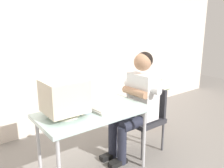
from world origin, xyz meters
name	(u,v)px	position (x,y,z in m)	size (l,w,h in m)	color
wall_back	(59,34)	(0.30, 1.40, 1.50)	(8.00, 0.10, 3.00)	beige
desk	(93,116)	(0.00, 0.00, 0.69)	(1.17, 0.62, 0.75)	#B7B7BC
crt_monitor	(65,97)	(-0.30, 0.04, 0.95)	(0.40, 0.36, 0.36)	beige
keyboard	(95,107)	(0.04, 0.03, 0.77)	(0.20, 0.45, 0.03)	silver
office_chair	(146,115)	(0.86, 0.05, 0.47)	(0.44, 0.44, 0.83)	#4C4C51
person_seated	(137,100)	(0.68, 0.05, 0.72)	(0.71, 0.58, 1.32)	silver
potted_plant	(148,104)	(1.39, 0.50, 0.39)	(0.70, 0.59, 0.86)	#9E6647
desk_mug	(87,100)	(0.05, 0.20, 0.81)	(0.08, 0.09, 0.11)	blue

